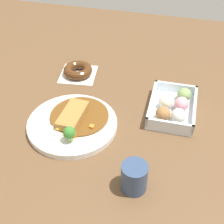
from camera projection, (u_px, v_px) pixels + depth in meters
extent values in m
plane|color=brown|center=(104.00, 125.00, 0.94)|extent=(1.60, 1.60, 0.00)
cylinder|color=white|center=(72.00, 124.00, 0.93)|extent=(0.26, 0.26, 0.02)
cylinder|color=brown|center=(80.00, 115.00, 0.95)|extent=(0.17, 0.17, 0.01)
cube|color=#A87538|center=(73.00, 115.00, 0.92)|extent=(0.12, 0.07, 0.02)
cylinder|color=white|center=(60.00, 129.00, 0.90)|extent=(0.06, 0.06, 0.00)
ellipsoid|color=yellow|center=(59.00, 127.00, 0.90)|extent=(0.03, 0.03, 0.01)
cylinder|color=#8CB766|center=(70.00, 138.00, 0.87)|extent=(0.01, 0.01, 0.02)
sphere|color=#387A2D|center=(69.00, 133.00, 0.85)|extent=(0.03, 0.03, 0.03)
cube|color=orange|center=(92.00, 127.00, 0.90)|extent=(0.01, 0.01, 0.01)
cube|color=orange|center=(73.00, 135.00, 0.88)|extent=(0.02, 0.02, 0.01)
cube|color=silver|center=(172.00, 111.00, 0.98)|extent=(0.19, 0.14, 0.01)
cube|color=silver|center=(169.00, 126.00, 0.90)|extent=(0.01, 0.14, 0.03)
cube|color=silver|center=(176.00, 88.00, 1.04)|extent=(0.01, 0.14, 0.03)
cube|color=silver|center=(194.00, 109.00, 0.96)|extent=(0.19, 0.01, 0.03)
cube|color=silver|center=(152.00, 102.00, 0.98)|extent=(0.19, 0.01, 0.03)
sphere|color=silver|center=(178.00, 116.00, 0.92)|extent=(0.04, 0.04, 0.04)
sphere|color=pink|center=(181.00, 104.00, 0.97)|extent=(0.04, 0.04, 0.04)
sphere|color=#84A860|center=(184.00, 95.00, 1.00)|extent=(0.04, 0.04, 0.04)
sphere|color=#9E6B3D|center=(163.00, 114.00, 0.93)|extent=(0.04, 0.04, 0.04)
sphere|color=#EFE5C6|center=(166.00, 102.00, 0.97)|extent=(0.04, 0.04, 0.04)
cube|color=white|center=(78.00, 74.00, 1.14)|extent=(0.14, 0.14, 0.00)
torus|color=#4C2B14|center=(78.00, 70.00, 1.13)|extent=(0.10, 0.10, 0.03)
cylinder|color=#33476B|center=(134.00, 177.00, 0.75)|extent=(0.06, 0.06, 0.08)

